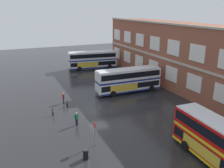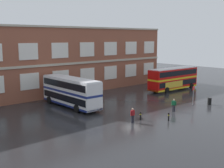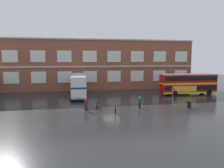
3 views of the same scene
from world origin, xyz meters
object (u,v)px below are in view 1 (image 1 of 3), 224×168
Objects in this scene: waiting_passenger at (77,118)px; double_decker_far at (223,146)px; double_decker_middle at (128,80)px; safety_bollard_west at (53,112)px; second_passenger at (63,98)px; double_decker_near at (92,60)px; station_litter_bin at (86,154)px; bus_stand_flag at (95,132)px; safety_bollard_east at (67,104)px.

double_decker_far is at bearing 36.27° from waiting_passenger.
safety_bollard_west is at bearing -72.31° from double_decker_middle.
second_passenger is at bearing -155.42° from double_decker_far.
waiting_passenger is at bearing 28.42° from safety_bollard_west.
double_decker_near is 6.61× the size of second_passenger.
double_decker_near is 1.01× the size of double_decker_far.
station_litter_bin is (15.36, -12.50, -1.63)m from double_decker_middle.
double_decker_near is at bearing 156.67° from waiting_passenger.
bus_stand_flag is (13.56, -10.92, -0.51)m from double_decker_middle.
second_passenger is 12.92m from bus_stand_flag.
safety_bollard_west is 3.24m from safety_bollard_east.
station_litter_bin is at bearing -8.98° from waiting_passenger.
station_litter_bin reaches higher than safety_bollard_west.
station_litter_bin is 1.08× the size of safety_bollard_east.
waiting_passenger is at bearing -2.78° from safety_bollard_east.
second_passenger is 14.76m from station_litter_bin.
double_decker_far is 22.84m from second_passenger.
double_decker_far is 4.11× the size of bus_stand_flag.
double_decker_middle is 14.13m from waiting_passenger.
double_decker_far reaches higher than station_litter_bin.
bus_stand_flag reaches higher than waiting_passenger.
station_litter_bin is at bearing -41.28° from bus_stand_flag.
safety_bollard_east is (-13.17, 1.41, -0.03)m from station_litter_bin.
double_decker_near is 10.91× the size of station_litter_bin.
waiting_passenger and second_passenger have the same top height.
waiting_passenger reaches higher than station_litter_bin.
safety_bollard_east is (-19.21, -9.32, -1.66)m from double_decker_far.
double_decker_near is at bearing 177.49° from double_decker_far.
waiting_passenger reaches higher than safety_bollard_west.
safety_bollard_east is (1.53, 0.16, -0.44)m from second_passenger.
double_decker_middle is at bearing 126.05° from waiting_passenger.
bus_stand_flag is 2.64m from station_litter_bin.
waiting_passenger is (26.30, -11.35, -1.22)m from double_decker_near.
waiting_passenger is at bearing -143.73° from double_decker_far.
waiting_passenger is at bearing 171.02° from station_litter_bin.
double_decker_middle is at bearing 175.29° from double_decker_far.
safety_bollard_west is (-9.24, -2.61, -1.14)m from bus_stand_flag.
station_litter_bin is at bearing -119.36° from double_decker_far.
safety_bollard_east is at bearing -28.67° from double_decker_near.
double_decker_middle is 11.65× the size of safety_bollard_east.
safety_bollard_east is (-2.13, 2.44, 0.00)m from safety_bollard_west.
double_decker_middle is 19.87m from station_litter_bin.
double_decker_far reaches higher than waiting_passenger.
second_passenger is at bearing -86.66° from double_decker_middle.
double_decker_near is 28.67m from waiting_passenger.
double_decker_far is at bearing 60.64° from station_litter_bin.
safety_bollard_east is at bearing -179.15° from bus_stand_flag.
safety_bollard_west is at bearing -174.67° from station_litter_bin.
bus_stand_flag is (31.57, -10.88, -0.51)m from double_decker_near.
safety_bollard_east is at bearing 177.22° from waiting_passenger.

